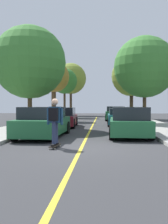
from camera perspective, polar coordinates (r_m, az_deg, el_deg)
name	(u,v)px	position (r m, az deg, el deg)	size (l,w,h in m)	color
ground	(82,147)	(9.29, -0.52, -7.78)	(80.00, 80.00, 0.00)	#353538
center_line	(88,135)	(13.24, 0.89, -4.99)	(0.12, 39.20, 0.01)	gold
parked_car_left_nearest	(44,122)	(12.34, -8.85, -2.23)	(1.99, 4.63, 1.42)	#1E5B33
parked_car_left_near	(63,117)	(18.08, -4.69, -1.17)	(2.00, 4.26, 1.35)	maroon
parked_car_right_nearest	(129,122)	(12.64, 9.93, -2.15)	(2.02, 4.45, 1.41)	#1E5B33
parked_car_right_near	(120,117)	(19.38, 7.91, -1.05)	(1.88, 4.28, 1.29)	#196066
parked_car_right_far	(115,113)	(25.91, 6.95, -0.31)	(2.10, 4.14, 1.40)	#1E5B33
street_tree_left_nearest	(30,62)	(16.98, -11.90, 10.65)	(4.60, 4.60, 6.38)	#4C3823
street_tree_left_near	(54,77)	(24.74, -6.70, 7.62)	(2.95, 2.95, 5.54)	#4C3823
street_tree_left_far	(65,81)	(31.60, -4.32, 6.77)	(3.08, 3.08, 5.84)	#3D2D1E
street_tree_left_farthest	(71,79)	(37.78, -2.94, 7.34)	(4.46, 4.46, 7.47)	#3D2D1E
street_tree_right_nearest	(145,67)	(20.06, 13.23, 9.63)	(4.59, 4.59, 6.51)	#4C3823
street_tree_right_near	(132,76)	(28.77, 10.43, 7.73)	(4.32, 4.32, 6.69)	#3D2D1E
skateboard	(55,146)	(9.17, -6.40, -7.36)	(0.29, 0.86, 0.10)	black
skateboarder	(55,119)	(9.03, -6.48, -1.52)	(0.59, 0.71, 1.63)	black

